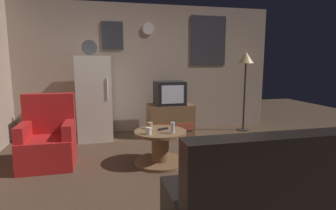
{
  "coord_description": "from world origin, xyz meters",
  "views": [
    {
      "loc": [
        -0.91,
        -3.13,
        1.4
      ],
      "look_at": [
        0.06,
        0.9,
        0.75
      ],
      "focal_mm": 29.54,
      "sensor_mm": 36.0,
      "label": 1
    }
  ],
  "objects": [
    {
      "name": "ground_plane",
      "position": [
        0.0,
        0.0,
        0.0
      ],
      "size": [
        12.0,
        12.0,
        0.0
      ],
      "primitive_type": "plane",
      "color": "#4C3828"
    },
    {
      "name": "wall_with_art",
      "position": [
        0.01,
        2.45,
        1.26
      ],
      "size": [
        5.2,
        0.12,
        2.51
      ],
      "color": "tan",
      "rests_on": "ground_plane"
    },
    {
      "name": "fridge",
      "position": [
        -1.05,
        1.96,
        0.75
      ],
      "size": [
        0.6,
        0.62,
        1.77
      ],
      "color": "silver",
      "rests_on": "ground_plane"
    },
    {
      "name": "tv_stand",
      "position": [
        0.35,
        1.91,
        0.3
      ],
      "size": [
        0.84,
        0.53,
        0.6
      ],
      "color": "brown",
      "rests_on": "ground_plane"
    },
    {
      "name": "crt_tv",
      "position": [
        0.33,
        1.91,
        0.82
      ],
      "size": [
        0.54,
        0.51,
        0.44
      ],
      "color": "black",
      "rests_on": "tv_stand"
    },
    {
      "name": "standing_lamp",
      "position": [
        1.91,
        1.93,
        1.36
      ],
      "size": [
        0.32,
        0.32,
        1.59
      ],
      "color": "#332D28",
      "rests_on": "ground_plane"
    },
    {
      "name": "coffee_table",
      "position": [
        -0.15,
        0.48,
        0.23
      ],
      "size": [
        0.72,
        0.72,
        0.46
      ],
      "color": "brown",
      "rests_on": "ground_plane"
    },
    {
      "name": "wine_glass",
      "position": [
        -0.02,
        0.32,
        0.54
      ],
      "size": [
        0.05,
        0.05,
        0.15
      ],
      "primitive_type": "cylinder",
      "color": "silver",
      "rests_on": "coffee_table"
    },
    {
      "name": "mug_ceramic_white",
      "position": [
        -0.34,
        0.34,
        0.51
      ],
      "size": [
        0.08,
        0.08,
        0.09
      ],
      "primitive_type": "cylinder",
      "color": "silver",
      "rests_on": "coffee_table"
    },
    {
      "name": "mug_ceramic_tan",
      "position": [
        -0.27,
        0.65,
        0.51
      ],
      "size": [
        0.08,
        0.08,
        0.09
      ],
      "primitive_type": "cylinder",
      "color": "tan",
      "rests_on": "coffee_table"
    },
    {
      "name": "remote_control",
      "position": [
        -0.1,
        0.54,
        0.47
      ],
      "size": [
        0.15,
        0.1,
        0.02
      ],
      "primitive_type": "cube",
      "rotation": [
        0.0,
        0.0,
        0.43
      ],
      "color": "black",
      "rests_on": "coffee_table"
    },
    {
      "name": "armchair",
      "position": [
        -1.65,
        0.8,
        0.34
      ],
      "size": [
        0.68,
        0.68,
        0.96
      ],
      "color": "red",
      "rests_on": "ground_plane"
    },
    {
      "name": "couch",
      "position": [
        0.41,
        -1.34,
        0.31
      ],
      "size": [
        1.7,
        0.8,
        0.92
      ],
      "color": "black",
      "rests_on": "ground_plane"
    }
  ]
}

